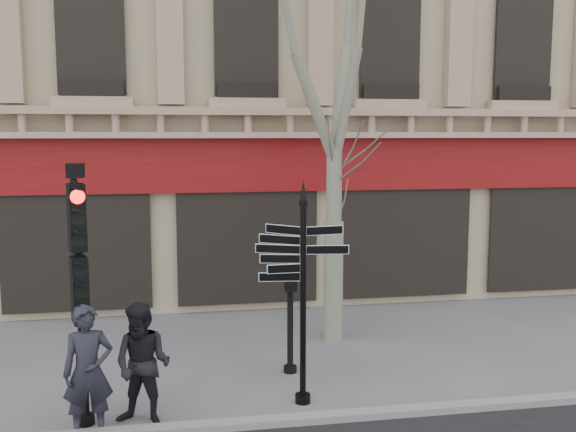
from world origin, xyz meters
name	(u,v)px	position (x,y,z in m)	size (l,w,h in m)	color
ground	(280,388)	(0.00, 0.00, 0.00)	(80.00, 80.00, 0.00)	#57565B
kerb	(295,420)	(0.00, -1.40, 0.06)	(80.00, 0.25, 0.12)	gray
fingerpost	(303,255)	(0.27, -0.67, 2.43)	(1.89, 1.89, 3.62)	black
traffic_signal_main	(79,263)	(-3.09, -0.87, 2.47)	(0.50, 0.42, 3.91)	black
traffic_signal_secondary	(290,279)	(0.30, 0.68, 1.75)	(0.45, 0.35, 2.51)	black
plane_tree	(336,7)	(1.53, 2.43, 6.83)	(3.66, 3.66, 9.73)	gray
pedestrian_a	(88,372)	(-2.97, -1.30, 0.97)	(0.71, 0.46, 1.93)	black
pedestrian_b	(143,365)	(-2.23, -1.01, 0.92)	(0.90, 0.70, 1.84)	black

